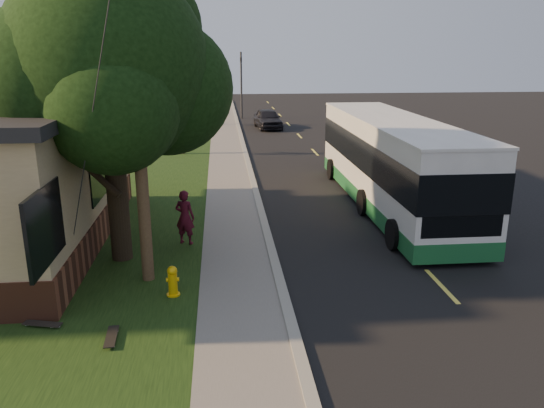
% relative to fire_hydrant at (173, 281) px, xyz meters
% --- Properties ---
extents(ground, '(120.00, 120.00, 0.00)m').
position_rel_fire_hydrant_xyz_m(ground, '(2.60, 0.00, -0.43)').
color(ground, black).
rests_on(ground, ground).
extents(road, '(8.00, 80.00, 0.01)m').
position_rel_fire_hydrant_xyz_m(road, '(6.60, 10.00, -0.43)').
color(road, black).
rests_on(road, ground).
extents(curb, '(0.25, 80.00, 0.12)m').
position_rel_fire_hydrant_xyz_m(curb, '(2.60, 10.00, -0.37)').
color(curb, gray).
rests_on(curb, ground).
extents(sidewalk, '(2.00, 80.00, 0.08)m').
position_rel_fire_hydrant_xyz_m(sidewalk, '(1.60, 10.00, -0.39)').
color(sidewalk, slate).
rests_on(sidewalk, ground).
extents(grass_verge, '(5.00, 80.00, 0.07)m').
position_rel_fire_hydrant_xyz_m(grass_verge, '(-1.90, 10.00, -0.40)').
color(grass_verge, black).
rests_on(grass_verge, ground).
extents(fire_hydrant, '(0.32, 0.32, 0.74)m').
position_rel_fire_hydrant_xyz_m(fire_hydrant, '(0.00, 0.00, 0.00)').
color(fire_hydrant, '#EAB20C').
rests_on(fire_hydrant, grass_verge).
extents(utility_pole, '(2.86, 3.21, 9.07)m').
position_rel_fire_hydrant_xyz_m(utility_pole, '(-0.71, 0.99, 4.20)').
color(utility_pole, '#473321').
rests_on(utility_pole, ground).
extents(leafy_tree, '(6.30, 6.00, 7.80)m').
position_rel_fire_hydrant_xyz_m(leafy_tree, '(-1.57, 2.65, 4.73)').
color(leafy_tree, black).
rests_on(leafy_tree, grass_verge).
extents(bare_tree_near, '(1.38, 1.21, 4.31)m').
position_rel_fire_hydrant_xyz_m(bare_tree_near, '(-0.90, 18.00, 1.72)').
color(bare_tree_near, black).
rests_on(bare_tree_near, grass_verge).
extents(bare_tree_far, '(1.38, 1.21, 4.03)m').
position_rel_fire_hydrant_xyz_m(bare_tree_far, '(-0.40, 30.00, 1.57)').
color(bare_tree_far, black).
rests_on(bare_tree_far, grass_verge).
extents(traffic_signal, '(0.18, 0.22, 5.50)m').
position_rel_fire_hydrant_xyz_m(traffic_signal, '(3.10, 34.00, 2.73)').
color(traffic_signal, '#2D2D30').
rests_on(traffic_signal, ground).
extents(transit_bus, '(2.80, 12.14, 3.28)m').
position_rel_fire_hydrant_xyz_m(transit_bus, '(7.46, 6.99, 1.32)').
color(transit_bus, silver).
rests_on(transit_bus, ground).
extents(skateboarder, '(0.71, 0.59, 1.65)m').
position_rel_fire_hydrant_xyz_m(skateboarder, '(0.10, 3.51, 0.46)').
color(skateboarder, '#470E1C').
rests_on(skateboarder, grass_verge).
extents(skateboard_main, '(0.27, 0.87, 0.08)m').
position_rel_fire_hydrant_xyz_m(skateboard_main, '(-1.08, -1.91, -0.30)').
color(skateboard_main, black).
rests_on(skateboard_main, grass_verge).
extents(skateboard_spare, '(0.85, 0.41, 0.08)m').
position_rel_fire_hydrant_xyz_m(skateboard_spare, '(-2.62, -1.24, -0.30)').
color(skateboard_spare, black).
rests_on(skateboard_spare, grass_verge).
extents(distant_car, '(2.10, 4.38, 1.44)m').
position_rel_fire_hydrant_xyz_m(distant_car, '(4.78, 27.82, 0.29)').
color(distant_car, black).
rests_on(distant_car, ground).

